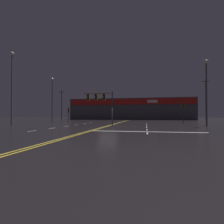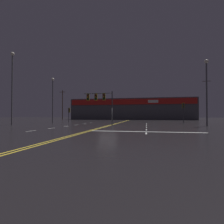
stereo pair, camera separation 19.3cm
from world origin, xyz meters
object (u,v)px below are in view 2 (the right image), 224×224
(traffic_signal_median, at_px, (99,99))
(streetlight_median_approach, at_px, (53,94))
(traffic_signal_corner_northeast, at_px, (183,108))
(streetlight_far_left, at_px, (12,79))
(traffic_signal_corner_northwest, at_px, (69,112))
(streetlight_near_right, at_px, (207,83))

(traffic_signal_median, bearing_deg, streetlight_median_approach, 146.35)
(traffic_signal_corner_northeast, distance_m, streetlight_median_approach, 25.93)
(traffic_signal_median, relative_size, traffic_signal_corner_northeast, 1.29)
(streetlight_median_approach, height_order, streetlight_far_left, streetlight_far_left)
(traffic_signal_corner_northwest, xyz_separation_m, streetlight_median_approach, (-2.45, -2.45, 3.62))
(streetlight_near_right, xyz_separation_m, streetlight_far_left, (-28.29, -2.87, 1.10))
(traffic_signal_median, bearing_deg, streetlight_near_right, 5.88)
(traffic_signal_median, relative_size, streetlight_near_right, 0.54)
(traffic_signal_corner_northwest, relative_size, streetlight_far_left, 0.28)
(streetlight_near_right, bearing_deg, traffic_signal_corner_northeast, 98.42)
(streetlight_near_right, distance_m, streetlight_median_approach, 27.74)
(traffic_signal_corner_northeast, relative_size, streetlight_median_approach, 0.42)
(traffic_signal_corner_northeast, height_order, traffic_signal_corner_northwest, traffic_signal_corner_northeast)
(traffic_signal_corner_northwest, height_order, streetlight_far_left, streetlight_far_left)
(traffic_signal_corner_northwest, height_order, streetlight_median_approach, streetlight_median_approach)
(streetlight_near_right, bearing_deg, traffic_signal_median, -174.12)
(streetlight_far_left, bearing_deg, streetlight_near_right, 5.79)
(traffic_signal_median, bearing_deg, streetlight_far_left, -174.30)
(traffic_signal_corner_northwest, xyz_separation_m, streetlight_far_left, (-3.78, -11.87, 4.73))
(traffic_signal_corner_northeast, relative_size, traffic_signal_corner_northwest, 1.24)
(streetlight_median_approach, xyz_separation_m, streetlight_far_left, (-1.34, -9.43, 1.11))
(traffic_signal_median, distance_m, traffic_signal_corner_northeast, 17.06)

